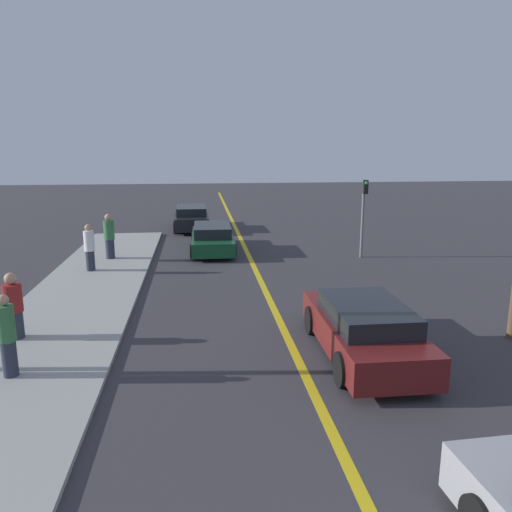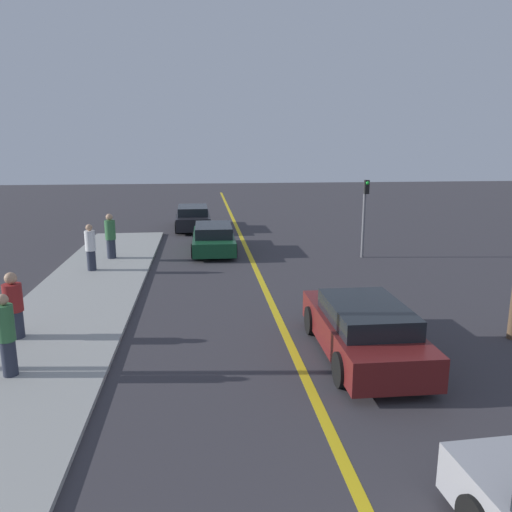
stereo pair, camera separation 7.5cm
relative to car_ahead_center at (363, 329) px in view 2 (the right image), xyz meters
The scene contains 10 objects.
road_center_line 9.18m from the car_ahead_center, 99.20° to the left, with size 0.20×60.00×0.01m.
sidewalk_left 8.01m from the car_ahead_center, 153.39° to the left, with size 3.37×25.07×0.11m.
car_ahead_center is the anchor object (origin of this frame).
car_far_distant 11.98m from the car_ahead_center, 104.28° to the left, with size 1.92×4.75×1.20m.
car_parked_left_lot 18.10m from the car_ahead_center, 102.50° to the left, with size 1.99×4.73×1.29m.
pedestrian_near_curb 7.33m from the car_ahead_center, behind, with size 0.34×0.34×1.68m.
pedestrian_mid_group 8.09m from the car_ahead_center, 167.73° to the left, with size 0.43×0.43×1.60m.
pedestrian_far_standing 11.12m from the car_ahead_center, 132.32° to the left, with size 0.37×0.37×1.70m.
pedestrian_by_sign 12.42m from the car_ahead_center, 124.90° to the left, with size 0.41×0.41×1.80m.
traffic_light 10.19m from the car_ahead_center, 71.79° to the left, with size 0.18×0.40×3.20m.
Camera 2 is at (-2.01, -1.05, 4.59)m, focal length 35.00 mm.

